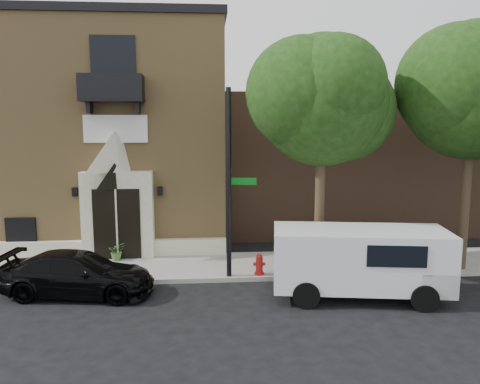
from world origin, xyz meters
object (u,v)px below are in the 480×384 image
object	(u,v)px
street_sign	(229,184)
pedestrian_near	(323,247)
fire_hydrant	(259,264)
black_sedan	(78,274)
dumpster	(400,247)
cargo_van	(366,260)

from	to	relation	value
street_sign	pedestrian_near	size ratio (longest dim) A/B	3.86
fire_hydrant	pedestrian_near	xyz separation A→B (m)	(2.20, 0.36, 0.44)
black_sedan	street_sign	size ratio (longest dim) A/B	0.74
pedestrian_near	fire_hydrant	bearing A→B (deg)	6.05
black_sedan	dumpster	xyz separation A→B (m)	(10.55, 1.59, 0.19)
dumpster	pedestrian_near	xyz separation A→B (m)	(-2.79, -0.17, 0.10)
cargo_van	street_sign	xyz separation A→B (m)	(-3.91, 1.81, 2.05)
street_sign	dumpster	size ratio (longest dim) A/B	2.58
dumpster	pedestrian_near	size ratio (longest dim) A/B	1.49
black_sedan	cargo_van	bearing A→B (deg)	-88.14
dumpster	black_sedan	bearing A→B (deg)	-152.43
fire_hydrant	pedestrian_near	size ratio (longest dim) A/B	0.45
street_sign	black_sedan	bearing A→B (deg)	-159.80
pedestrian_near	black_sedan	bearing A→B (deg)	7.01
black_sedan	dumpster	world-z (taller)	dumpster
street_sign	dumpster	world-z (taller)	street_sign
dumpster	pedestrian_near	bearing A→B (deg)	-157.45
cargo_van	fire_hydrant	bearing A→B (deg)	155.61
dumpster	cargo_van	bearing A→B (deg)	-111.51
street_sign	fire_hydrant	world-z (taller)	street_sign
fire_hydrant	dumpster	distance (m)	5.04
cargo_van	dumpster	xyz separation A→B (m)	(2.07, 2.42, -0.31)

